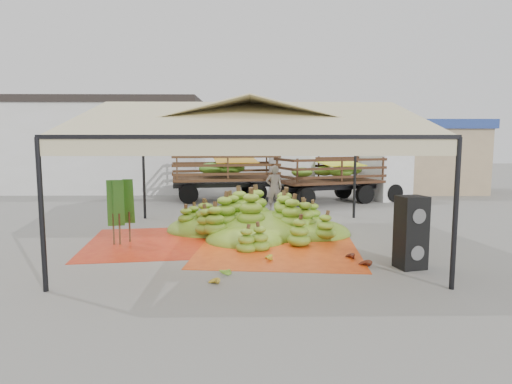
{
  "coord_description": "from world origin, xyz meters",
  "views": [
    {
      "loc": [
        -0.01,
        -12.14,
        2.91
      ],
      "look_at": [
        0.2,
        1.5,
        1.3
      ],
      "focal_mm": 30.0,
      "sensor_mm": 36.0,
      "label": 1
    }
  ],
  "objects_px": {
    "truck_right": "(349,173)",
    "speaker_stack": "(411,232)",
    "truck_left": "(248,171)",
    "vendor": "(274,188)",
    "banana_heap": "(261,212)"
  },
  "relations": [
    {
      "from": "vendor",
      "to": "truck_right",
      "type": "xyz_separation_m",
      "value": [
        3.84,
        2.91,
        0.41
      ]
    },
    {
      "from": "speaker_stack",
      "to": "truck_left",
      "type": "relative_size",
      "value": 0.23
    },
    {
      "from": "banana_heap",
      "to": "speaker_stack",
      "type": "xyz_separation_m",
      "value": [
        3.35,
        -3.96,
        0.18
      ]
    },
    {
      "from": "truck_right",
      "to": "speaker_stack",
      "type": "bearing_deg",
      "value": -114.75
    },
    {
      "from": "truck_left",
      "to": "truck_right",
      "type": "bearing_deg",
      "value": -18.08
    },
    {
      "from": "speaker_stack",
      "to": "vendor",
      "type": "height_order",
      "value": "vendor"
    },
    {
      "from": "vendor",
      "to": "banana_heap",
      "type": "bearing_deg",
      "value": 75.41
    },
    {
      "from": "banana_heap",
      "to": "truck_left",
      "type": "xyz_separation_m",
      "value": [
        -0.43,
        7.97,
        0.8
      ]
    },
    {
      "from": "speaker_stack",
      "to": "vendor",
      "type": "bearing_deg",
      "value": 94.03
    },
    {
      "from": "speaker_stack",
      "to": "truck_right",
      "type": "relative_size",
      "value": 0.24
    },
    {
      "from": "vendor",
      "to": "truck_right",
      "type": "distance_m",
      "value": 4.84
    },
    {
      "from": "speaker_stack",
      "to": "vendor",
      "type": "distance_m",
      "value": 8.7
    },
    {
      "from": "banana_heap",
      "to": "truck_left",
      "type": "height_order",
      "value": "truck_left"
    },
    {
      "from": "truck_left",
      "to": "vendor",
      "type": "bearing_deg",
      "value": -82.66
    },
    {
      "from": "vendor",
      "to": "truck_left",
      "type": "relative_size",
      "value": 0.27
    }
  ]
}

